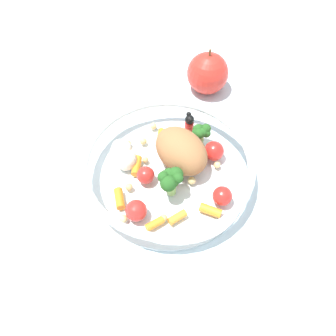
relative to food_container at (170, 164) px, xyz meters
name	(u,v)px	position (x,y,z in m)	size (l,w,h in m)	color
ground_plane	(166,186)	(0.01, -0.01, -0.03)	(2.40, 2.40, 0.00)	silver
food_container	(170,164)	(0.00, 0.00, 0.00)	(0.26, 0.26, 0.07)	white
loose_apple	(208,73)	(-0.15, 0.15, 0.01)	(0.08, 0.08, 0.09)	red
folded_napkin	(201,329)	(0.22, -0.06, -0.03)	(0.10, 0.12, 0.01)	white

